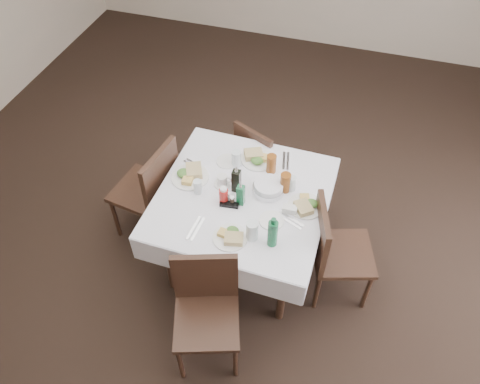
{
  "coord_description": "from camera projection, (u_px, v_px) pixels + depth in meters",
  "views": [
    {
      "loc": [
        0.79,
        -2.2,
        3.24
      ],
      "look_at": [
        0.14,
        -0.07,
        0.8
      ],
      "focal_mm": 35.0,
      "sensor_mm": 36.0,
      "label": 1
    }
  ],
  "objects": [
    {
      "name": "chair_east",
      "position": [
        332.0,
        247.0,
        3.33
      ],
      "size": [
        0.53,
        0.53,
        0.9
      ],
      "color": "black",
      "rests_on": "ground"
    },
    {
      "name": "salt_shaker",
      "position": [
        227.0,
        197.0,
        3.27
      ],
      "size": [
        0.04,
        0.04,
        0.08
      ],
      "color": "white",
      "rests_on": "dining_table"
    },
    {
      "name": "meal_south",
      "position": [
        231.0,
        236.0,
        3.07
      ],
      "size": [
        0.23,
        0.23,
        0.05
      ],
      "color": "white",
      "rests_on": "dining_table"
    },
    {
      "name": "iced_tea_b",
      "position": [
        285.0,
        183.0,
        3.31
      ],
      "size": [
        0.08,
        0.08,
        0.16
      ],
      "color": "brown",
      "rests_on": "dining_table"
    },
    {
      "name": "cutlery_n",
      "position": [
        286.0,
        161.0,
        3.57
      ],
      "size": [
        0.09,
        0.2,
        0.01
      ],
      "color": "silver",
      "rests_on": "dining_table"
    },
    {
      "name": "side_plate_a",
      "position": [
        227.0,
        161.0,
        3.56
      ],
      "size": [
        0.16,
        0.16,
        0.01
      ],
      "color": "white",
      "rests_on": "dining_table"
    },
    {
      "name": "oil_cruet_green",
      "position": [
        241.0,
        194.0,
        3.22
      ],
      "size": [
        0.05,
        0.05,
        0.21
      ],
      "color": "#125B33",
      "rests_on": "dining_table"
    },
    {
      "name": "water_e",
      "position": [
        291.0,
        184.0,
        3.33
      ],
      "size": [
        0.06,
        0.06,
        0.12
      ],
      "color": "silver",
      "rests_on": "dining_table"
    },
    {
      "name": "room_shell",
      "position": [
        221.0,
        72.0,
        2.7
      ],
      "size": [
        6.04,
        7.04,
        2.8
      ],
      "color": "beige",
      "rests_on": "ground"
    },
    {
      "name": "chair_south",
      "position": [
        206.0,
        303.0,
        3.04
      ],
      "size": [
        0.53,
        0.53,
        0.89
      ],
      "color": "black",
      "rests_on": "ground"
    },
    {
      "name": "ground_plane",
      "position": [
        227.0,
        246.0,
        3.97
      ],
      "size": [
        7.0,
        7.0,
        0.0
      ],
      "primitive_type": "plane",
      "color": "black"
    },
    {
      "name": "sunglasses",
      "position": [
        229.0,
        204.0,
        3.26
      ],
      "size": [
        0.14,
        0.06,
        0.03
      ],
      "color": "black",
      "rests_on": "dining_table"
    },
    {
      "name": "cutlery_s",
      "position": [
        196.0,
        229.0,
        3.13
      ],
      "size": [
        0.07,
        0.21,
        0.01
      ],
      "color": "silver",
      "rests_on": "dining_table"
    },
    {
      "name": "meal_west",
      "position": [
        190.0,
        175.0,
        3.44
      ],
      "size": [
        0.28,
        0.28,
        0.06
      ],
      "color": "white",
      "rests_on": "dining_table"
    },
    {
      "name": "chair_north",
      "position": [
        259.0,
        157.0,
        4.03
      ],
      "size": [
        0.52,
        0.52,
        0.82
      ],
      "color": "black",
      "rests_on": "ground"
    },
    {
      "name": "green_bottle",
      "position": [
        273.0,
        233.0,
        2.97
      ],
      "size": [
        0.07,
        0.07,
        0.25
      ],
      "color": "#125B33",
      "rests_on": "dining_table"
    },
    {
      "name": "ketchup_bottle",
      "position": [
        224.0,
        195.0,
        3.25
      ],
      "size": [
        0.07,
        0.07,
        0.14
      ],
      "color": "#B41E1A",
      "rests_on": "dining_table"
    },
    {
      "name": "iced_tea_a",
      "position": [
        271.0,
        164.0,
        3.44
      ],
      "size": [
        0.07,
        0.07,
        0.15
      ],
      "color": "brown",
      "rests_on": "dining_table"
    },
    {
      "name": "sugar_caddy",
      "position": [
        290.0,
        209.0,
        3.21
      ],
      "size": [
        0.11,
        0.06,
        0.05
      ],
      "color": "white",
      "rests_on": "dining_table"
    },
    {
      "name": "chair_west",
      "position": [
        152.0,
        187.0,
        3.69
      ],
      "size": [
        0.51,
        0.51,
        0.95
      ],
      "color": "black",
      "rests_on": "ground"
    },
    {
      "name": "oil_cruet_dark",
      "position": [
        236.0,
        180.0,
        3.3
      ],
      "size": [
        0.06,
        0.06,
        0.24
      ],
      "color": "black",
      "rests_on": "dining_table"
    },
    {
      "name": "meal_east",
      "position": [
        306.0,
        205.0,
        3.24
      ],
      "size": [
        0.25,
        0.25,
        0.05
      ],
      "color": "white",
      "rests_on": "dining_table"
    },
    {
      "name": "side_plate_b",
      "position": [
        271.0,
        220.0,
        3.17
      ],
      "size": [
        0.17,
        0.17,
        0.01
      ],
      "color": "white",
      "rests_on": "dining_table"
    },
    {
      "name": "water_n",
      "position": [
        236.0,
        159.0,
        3.5
      ],
      "size": [
        0.07,
        0.07,
        0.13
      ],
      "color": "silver",
      "rests_on": "dining_table"
    },
    {
      "name": "bread_basket",
      "position": [
        269.0,
        188.0,
        3.34
      ],
      "size": [
        0.23,
        0.23,
        0.08
      ],
      "color": "silver",
      "rests_on": "dining_table"
    },
    {
      "name": "cutlery_e",
      "position": [
        290.0,
        220.0,
        3.17
      ],
      "size": [
        0.2,
        0.12,
        0.01
      ],
      "color": "silver",
      "rests_on": "dining_table"
    },
    {
      "name": "coffee_mug",
      "position": [
        222.0,
        181.0,
        3.38
      ],
      "size": [
        0.13,
        0.12,
        0.09
      ],
      "color": "white",
      "rests_on": "dining_table"
    },
    {
      "name": "pepper_shaker",
      "position": [
        232.0,
        201.0,
        3.25
      ],
      "size": [
        0.03,
        0.03,
        0.07
      ],
      "color": "#412F25",
      "rests_on": "dining_table"
    },
    {
      "name": "water_s",
      "position": [
        252.0,
        231.0,
        3.03
      ],
      "size": [
        0.08,
        0.08,
        0.15
      ],
      "color": "silver",
      "rests_on": "dining_table"
    },
    {
      "name": "meal_north",
      "position": [
        257.0,
        158.0,
        3.56
      ],
      "size": [
        0.26,
        0.26,
        0.06
      ],
      "color": "white",
      "rests_on": "dining_table"
    },
    {
      "name": "cutlery_w",
      "position": [
        194.0,
        165.0,
        3.54
      ],
      "size": [
        0.19,
        0.11,
        0.01
      ],
      "color": "silver",
      "rests_on": "dining_table"
    },
    {
      "name": "dining_table",
      "position": [
        243.0,
        203.0,
        3.4
      ],
      "size": [
        1.22,
        1.22,
        0.76
      ],
      "color": "black",
      "rests_on": "ground"
    },
    {
      "name": "water_w",
      "position": [
        198.0,
        187.0,
        3.32
      ],
      "size": [
        0.06,
        0.06,
        0.11
      ],
      "color": "silver",
      "rests_on": "dining_table"
    }
  ]
}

